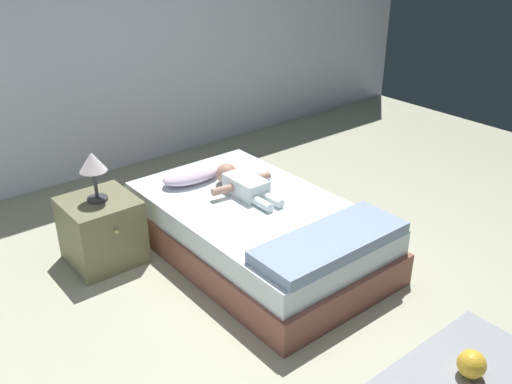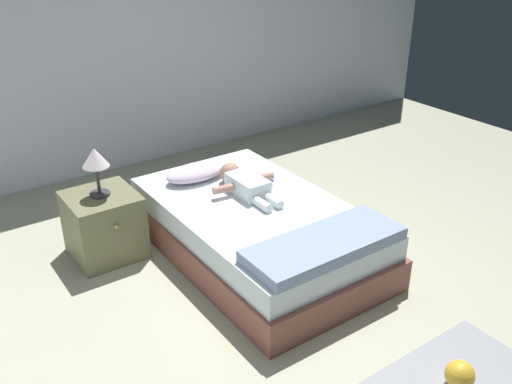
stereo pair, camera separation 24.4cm
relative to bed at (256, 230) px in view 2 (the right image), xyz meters
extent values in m
plane|color=#A9AA8F|center=(-0.11, -0.88, -0.20)|extent=(8.00, 8.00, 0.00)
cube|color=silver|center=(-0.11, 2.12, 1.06)|extent=(8.00, 0.12, 2.51)
cube|color=brown|center=(0.00, 0.00, -0.08)|extent=(1.13, 1.89, 0.23)
cube|color=silver|center=(0.00, 0.00, 0.12)|extent=(1.09, 1.82, 0.17)
ellipsoid|color=silver|center=(-0.13, 0.61, 0.26)|extent=(0.49, 0.26, 0.12)
cube|color=white|center=(0.05, 0.18, 0.27)|extent=(0.19, 0.33, 0.13)
sphere|color=tan|center=(0.05, 0.41, 0.28)|extent=(0.16, 0.16, 0.16)
cylinder|color=tan|center=(-0.12, 0.23, 0.27)|extent=(0.17, 0.08, 0.06)
cylinder|color=tan|center=(0.22, 0.23, 0.27)|extent=(0.17, 0.08, 0.06)
cylinder|color=white|center=(0.00, -0.07, 0.24)|extent=(0.06, 0.18, 0.06)
cylinder|color=white|center=(0.10, -0.07, 0.24)|extent=(0.06, 0.18, 0.06)
cube|color=blue|center=(0.33, 0.30, 0.21)|extent=(0.01, 0.14, 0.01)
cube|color=white|center=(0.33, 0.37, 0.22)|extent=(0.01, 0.02, 0.01)
cube|color=#6C6C4A|center=(-0.89, 0.62, 0.04)|extent=(0.47, 0.47, 0.48)
sphere|color=tan|center=(-0.89, 0.37, 0.15)|extent=(0.03, 0.03, 0.03)
cylinder|color=#333338|center=(-0.89, 0.62, 0.29)|extent=(0.14, 0.14, 0.02)
cylinder|color=#333338|center=(-0.89, 0.62, 0.40)|extent=(0.02, 0.02, 0.20)
cone|color=silver|center=(-0.89, 0.62, 0.56)|extent=(0.18, 0.18, 0.13)
sphere|color=gold|center=(0.12, -1.67, -0.11)|extent=(0.15, 0.15, 0.15)
cube|color=#8195B7|center=(0.00, -0.72, 0.24)|extent=(1.02, 0.39, 0.08)
camera|label=1|loc=(-2.19, -2.71, 2.02)|focal=39.36mm
camera|label=2|loc=(-2.00, -2.85, 2.02)|focal=39.36mm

